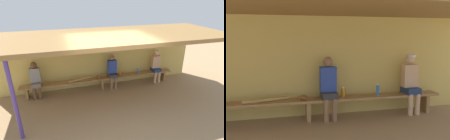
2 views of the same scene
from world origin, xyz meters
TOP-DOWN VIEW (x-y plane):
  - ground_plane at (0.00, 0.00)m, footprint 24.00×24.00m
  - back_wall at (0.00, 2.00)m, footprint 8.00×0.20m
  - dugout_roof at (0.00, 0.70)m, footprint 8.00×2.80m
  - support_post at (-2.65, -0.55)m, footprint 0.10×0.10m
  - bench at (0.00, 1.55)m, footprint 6.00×0.36m
  - player_in_blue at (2.36, 1.55)m, footprint 0.34×0.42m
  - player_in_red at (0.44, 1.55)m, footprint 0.34×0.42m
  - player_shirtless_tan at (-2.39, 1.55)m, footprint 0.34×0.42m
  - water_bottle_orange at (0.77, 1.59)m, footprint 0.08×0.08m
  - water_bottle_clear at (1.55, 1.53)m, footprint 0.07×0.07m
  - baseball_glove_dark_brown at (-0.09, 1.54)m, footprint 0.18×0.25m
  - baseball_bat at (-0.85, 1.55)m, footprint 0.89×0.28m

SIDE VIEW (x-z plane):
  - ground_plane at x=0.00m, z-range 0.00..0.00m
  - bench at x=0.00m, z-range 0.16..0.62m
  - baseball_bat at x=-0.85m, z-range 0.46..0.53m
  - baseball_glove_dark_brown at x=-0.09m, z-range 0.46..0.55m
  - water_bottle_orange at x=0.77m, z-range 0.45..0.67m
  - water_bottle_clear at x=1.55m, z-range 0.45..0.71m
  - player_in_red at x=0.44m, z-range 0.06..1.40m
  - player_shirtless_tan at x=-2.39m, z-range 0.06..1.40m
  - player_in_blue at x=2.36m, z-range 0.07..1.42m
  - back_wall at x=0.00m, z-range 0.00..2.20m
  - support_post at x=-2.65m, z-range 0.00..2.20m
  - dugout_roof at x=0.00m, z-range 2.20..2.32m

